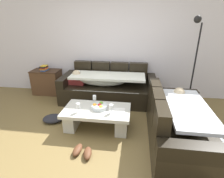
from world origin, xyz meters
name	(u,v)px	position (x,y,z in m)	size (l,w,h in m)	color
ground_plane	(92,142)	(0.00, 0.00, 0.00)	(14.00, 14.00, 0.00)	brown
back_wall	(110,42)	(0.00, 2.15, 1.35)	(9.00, 0.10, 2.70)	silver
couch_along_wall	(107,88)	(0.00, 1.62, 0.33)	(2.22, 0.92, 0.88)	black
couch_near_window	(179,125)	(1.38, 0.18, 0.33)	(0.92, 1.81, 0.88)	black
coffee_table	(97,116)	(0.00, 0.45, 0.24)	(1.20, 0.68, 0.38)	beige
fruit_bowl	(99,106)	(0.04, 0.48, 0.42)	(0.28, 0.28, 0.10)	silver
wine_glass_near_left	(78,106)	(-0.29, 0.30, 0.50)	(0.07, 0.07, 0.17)	silver
wine_glass_near_right	(111,107)	(0.28, 0.34, 0.50)	(0.07, 0.07, 0.17)	silver
wine_glass_far_back	(94,98)	(-0.09, 0.67, 0.50)	(0.07, 0.07, 0.17)	silver
open_magazine	(117,111)	(0.37, 0.42, 0.39)	(0.28, 0.21, 0.01)	white
side_cabinet	(47,82)	(-1.65, 1.85, 0.32)	(0.72, 0.44, 0.64)	#503420
book_stack_on_cabinet	(44,68)	(-1.68, 1.85, 0.70)	(0.17, 0.23, 0.13)	#2D569E
floor_lamp	(194,59)	(1.83, 1.49, 1.12)	(0.33, 0.31, 1.95)	black
pair_of_shoes	(83,151)	(-0.07, -0.28, 0.04)	(0.32, 0.33, 0.09)	#59331E
crumpled_garment	(53,118)	(-0.91, 0.53, 0.06)	(0.40, 0.32, 0.12)	#232328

